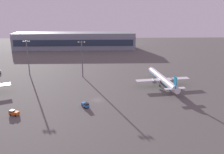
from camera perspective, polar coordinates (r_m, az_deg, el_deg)
The scene contains 8 objects.
ground_plane at distance 116.40m, azimuth -3.60°, elevation -5.59°, with size 416.00×416.00×0.00m, color #56544F.
terminal_building at distance 245.39m, azimuth -8.95°, elevation 8.64°, with size 121.32×22.40×16.40m.
airplane_far_stand at distance 137.73m, azimuth 12.10°, elevation -0.47°, with size 31.43×40.24×10.33m.
pushback_tug at distance 175.12m, azimuth -25.54°, elevation 1.09°, with size 3.56×3.11×2.05m.
cargo_loader at distance 109.18m, azimuth -22.62°, elevation -7.98°, with size 4.56×3.23×2.25m.
maintenance_van at distance 108.97m, azimuth -6.46°, elevation -6.68°, with size 3.96×4.52×2.25m.
apron_light_east at distance 160.54m, azimuth -19.71°, elevation 4.92°, with size 4.80×0.90×22.92m.
apron_light_west at distance 148.93m, azimuth -7.25°, elevation 4.92°, with size 4.80×0.90×23.05m.
Camera 1 is at (4.04, -106.84, 46.03)m, focal length 37.82 mm.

